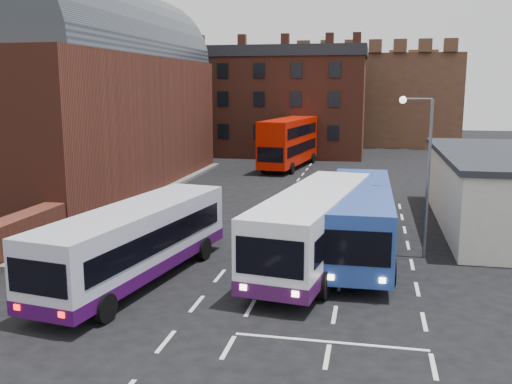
% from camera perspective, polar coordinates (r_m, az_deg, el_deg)
% --- Properties ---
extents(ground, '(180.00, 180.00, 0.00)m').
position_cam_1_polar(ground, '(22.00, -5.31, -10.33)').
color(ground, black).
extents(railway_station, '(12.00, 28.00, 16.00)m').
position_cam_1_polar(railway_station, '(46.03, -16.63, 9.85)').
color(railway_station, '#602B1E').
rests_on(railway_station, ground).
extents(brick_terrace, '(22.00, 10.00, 11.00)m').
position_cam_1_polar(brick_terrace, '(66.80, 1.16, 8.51)').
color(brick_terrace, brown).
rests_on(brick_terrace, ground).
extents(castle_keep, '(22.00, 22.00, 12.00)m').
position_cam_1_polar(castle_keep, '(85.68, 11.66, 9.07)').
color(castle_keep, brown).
rests_on(castle_keep, ground).
extents(bus_white_outbound, '(4.30, 11.52, 3.07)m').
position_cam_1_polar(bus_white_outbound, '(23.50, -11.91, -4.51)').
color(bus_white_outbound, silver).
rests_on(bus_white_outbound, ground).
extents(bus_white_inbound, '(4.58, 12.46, 3.32)m').
position_cam_1_polar(bus_white_inbound, '(25.11, 5.88, -3.02)').
color(bus_white_inbound, white).
rests_on(bus_white_inbound, ground).
extents(bus_blue, '(3.11, 11.99, 3.26)m').
position_cam_1_polar(bus_blue, '(26.79, 10.34, -2.36)').
color(bus_blue, '#27479C').
rests_on(bus_blue, ground).
extents(bus_red_double, '(4.26, 12.18, 4.77)m').
position_cam_1_polar(bus_red_double, '(55.46, 3.32, 5.02)').
color(bus_red_double, '#BE1201').
rests_on(bus_red_double, ground).
extents(street_lamp, '(1.48, 0.48, 7.38)m').
position_cam_1_polar(street_lamp, '(26.83, 16.36, 2.89)').
color(street_lamp, '#5A5B5E').
rests_on(street_lamp, ground).
extents(pedestrian_red, '(0.60, 0.59, 1.39)m').
position_cam_1_polar(pedestrian_red, '(21.63, -20.35, -9.37)').
color(pedestrian_red, '#790A05').
rests_on(pedestrian_red, ground).
extents(pedestrian_beige, '(0.71, 0.59, 1.35)m').
position_cam_1_polar(pedestrian_beige, '(21.05, -20.79, -10.02)').
color(pedestrian_beige, tan).
rests_on(pedestrian_beige, ground).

